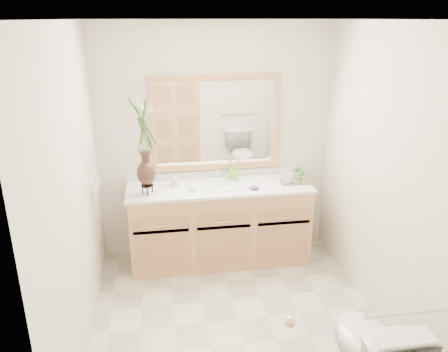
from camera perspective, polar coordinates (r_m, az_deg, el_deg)
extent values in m
plane|color=beige|center=(3.90, 1.75, -18.27)|extent=(2.60, 2.60, 0.00)
cube|color=white|center=(3.06, 2.25, 19.75)|extent=(2.40, 2.60, 0.02)
cube|color=white|center=(4.51, -1.13, 4.38)|extent=(2.40, 0.02, 2.40)
cube|color=white|center=(2.17, 8.61, -14.15)|extent=(2.40, 0.02, 2.40)
cube|color=white|center=(3.30, -19.00, -2.72)|extent=(0.02, 2.60, 2.40)
cube|color=white|center=(3.70, 20.55, -0.46)|extent=(0.02, 2.60, 2.40)
cube|color=tan|center=(4.53, -0.56, -6.38)|extent=(1.80, 0.55, 0.80)
cube|color=white|center=(4.36, -0.58, -1.49)|extent=(1.84, 0.57, 0.03)
ellipsoid|color=white|center=(4.36, -0.54, -2.07)|extent=(0.38, 0.30, 0.12)
cylinder|color=silver|center=(4.49, -0.88, 0.08)|extent=(0.02, 0.02, 0.11)
cylinder|color=silver|center=(4.48, -2.15, -0.17)|extent=(0.02, 0.02, 0.08)
cylinder|color=silver|center=(4.51, 0.38, -0.03)|extent=(0.02, 0.02, 0.08)
cube|color=white|center=(4.44, -1.11, 6.87)|extent=(1.20, 0.01, 0.85)
cube|color=tan|center=(4.36, -1.14, 12.69)|extent=(1.32, 0.04, 0.06)
cube|color=tan|center=(4.56, -1.06, 1.27)|extent=(1.32, 0.04, 0.06)
cube|color=tan|center=(4.40, -9.31, 6.47)|extent=(0.06, 0.04, 0.85)
cube|color=tan|center=(4.56, 6.82, 7.08)|extent=(0.06, 0.04, 0.85)
cube|color=white|center=(4.08, -16.79, -1.48)|extent=(0.02, 0.12, 0.12)
cube|color=tan|center=(2.24, 0.44, -18.99)|extent=(0.80, 0.03, 2.00)
cylinder|color=silver|center=(2.61, 23.51, -15.95)|extent=(0.55, 0.03, 0.03)
cylinder|color=black|center=(4.20, -10.01, -1.21)|extent=(0.12, 0.12, 0.01)
ellipsoid|color=black|center=(4.16, -10.11, 0.36)|extent=(0.18, 0.18, 0.23)
cylinder|color=black|center=(4.11, -10.23, 2.30)|extent=(0.07, 0.07, 0.11)
cylinder|color=#4C7A33|center=(4.04, -10.47, 6.00)|extent=(0.06, 0.06, 0.42)
cylinder|color=beige|center=(4.37, -6.46, -0.73)|extent=(0.07, 0.07, 0.09)
cylinder|color=beige|center=(4.25, -4.03, -1.86)|extent=(0.10, 0.10, 0.01)
cube|color=beige|center=(4.24, -4.03, -1.67)|extent=(0.06, 0.05, 0.02)
imported|color=#72D231|center=(4.50, 1.26, 0.49)|extent=(0.07, 0.08, 0.16)
ellipsoid|color=#562879|center=(4.28, 3.95, -1.52)|extent=(0.12, 0.10, 0.03)
cube|color=brown|center=(4.52, 9.13, -0.69)|extent=(0.29, 0.20, 0.01)
imported|color=beige|center=(4.44, 8.30, -0.33)|extent=(0.11, 0.11, 0.09)
imported|color=beige|center=(4.55, 9.31, 0.22)|extent=(0.11, 0.10, 0.10)
cylinder|color=#256F25|center=(4.47, 10.00, -0.82)|extent=(0.06, 0.06, 0.01)
cylinder|color=#256F25|center=(4.46, 10.03, -0.31)|extent=(0.01, 0.01, 0.08)
ellipsoid|color=#256F25|center=(4.44, 10.07, 0.34)|extent=(0.06, 0.06, 0.07)
cylinder|color=#256F25|center=(4.58, 9.53, -0.29)|extent=(0.06, 0.06, 0.01)
cylinder|color=#256F25|center=(4.57, 9.56, 0.20)|extent=(0.01, 0.01, 0.08)
ellipsoid|color=#256F25|center=(4.55, 9.59, 0.84)|extent=(0.06, 0.06, 0.07)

